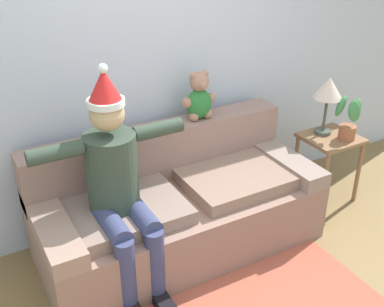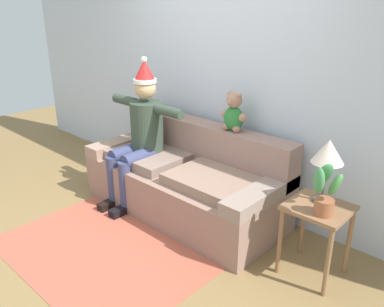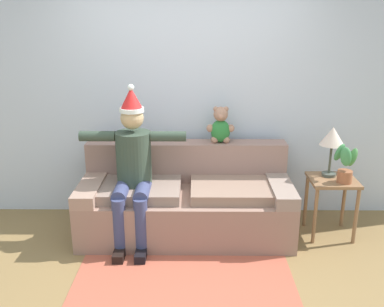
{
  "view_description": "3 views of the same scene",
  "coord_description": "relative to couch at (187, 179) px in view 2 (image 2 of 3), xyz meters",
  "views": [
    {
      "loc": [
        -1.36,
        -1.64,
        2.34
      ],
      "look_at": [
        0.06,
        0.89,
        0.82
      ],
      "focal_mm": 44.36,
      "sensor_mm": 36.0,
      "label": 1
    },
    {
      "loc": [
        2.53,
        -1.62,
        2.05
      ],
      "look_at": [
        0.29,
        0.79,
        0.76
      ],
      "focal_mm": 36.86,
      "sensor_mm": 36.0,
      "label": 2
    },
    {
      "loc": [
        0.09,
        -3.07,
        2.16
      ],
      "look_at": [
        0.06,
        0.93,
        0.87
      ],
      "focal_mm": 40.93,
      "sensor_mm": 36.0,
      "label": 3
    }
  ],
  "objects": [
    {
      "name": "teddy_bear",
      "position": [
        0.35,
        0.28,
        0.7
      ],
      "size": [
        0.29,
        0.17,
        0.38
      ],
      "color": "#2B7A35",
      "rests_on": "couch"
    },
    {
      "name": "potted_plant",
      "position": [
        1.52,
        -0.16,
        0.45
      ],
      "size": [
        0.26,
        0.25,
        0.39
      ],
      "color": "#9E5938",
      "rests_on": "side_table"
    },
    {
      "name": "table_lamp",
      "position": [
        1.43,
        0.01,
        0.65
      ],
      "size": [
        0.24,
        0.24,
        0.5
      ],
      "color": "#464F46",
      "rests_on": "side_table"
    },
    {
      "name": "area_rug",
      "position": [
        0.0,
        -1.06,
        -0.33
      ],
      "size": [
        1.86,
        1.28,
        0.01
      ],
      "primitive_type": "cube",
      "color": "#B35640",
      "rests_on": "ground_plane"
    },
    {
      "name": "person_seated",
      "position": [
        -0.5,
        -0.17,
        0.44
      ],
      "size": [
        1.02,
        0.77,
        1.53
      ],
      "color": "#344436",
      "rests_on": "ground_plane"
    },
    {
      "name": "side_table",
      "position": [
        1.45,
        -0.07,
        0.15
      ],
      "size": [
        0.45,
        0.43,
        0.6
      ],
      "color": "#8B6241",
      "rests_on": "ground_plane"
    },
    {
      "name": "back_wall",
      "position": [
        0.0,
        0.53,
        1.01
      ],
      "size": [
        7.0,
        0.1,
        2.7
      ],
      "primitive_type": "cube",
      "color": "silver",
      "rests_on": "ground_plane"
    },
    {
      "name": "ground_plane",
      "position": [
        0.0,
        -1.02,
        -0.34
      ],
      "size": [
        10.0,
        10.0,
        0.0
      ],
      "primitive_type": "plane",
      "color": "olive"
    },
    {
      "name": "couch",
      "position": [
        0.0,
        0.0,
        0.0
      ],
      "size": [
        2.09,
        0.91,
        0.87
      ],
      "color": "#947162",
      "rests_on": "ground_plane"
    }
  ]
}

